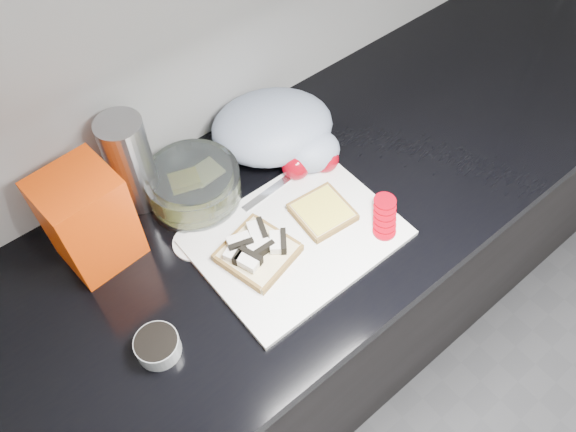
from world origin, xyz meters
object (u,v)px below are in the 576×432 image
at_px(glass_bowl, 194,186).
at_px(bread_bag, 89,220).
at_px(cutting_board, 297,238).
at_px(steel_canister, 131,163).

distance_m(glass_bowl, bread_bag, 0.23).
distance_m(cutting_board, glass_bowl, 0.25).
relative_size(glass_bowl, steel_canister, 0.89).
distance_m(glass_bowl, steel_canister, 0.14).
height_order(glass_bowl, steel_canister, steel_canister).
bearing_deg(steel_canister, cutting_board, -57.56).
distance_m(bread_bag, steel_canister, 0.15).
bearing_deg(glass_bowl, steel_canister, 139.53).
bearing_deg(bread_bag, cutting_board, -39.71).
xyz_separation_m(cutting_board, bread_bag, (-0.32, 0.23, 0.10)).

